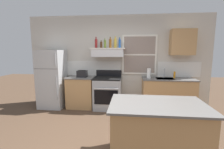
% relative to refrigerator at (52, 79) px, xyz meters
% --- Properties ---
extents(ground_plane, '(16.00, 16.00, 0.00)m').
position_rel_refrigerator_xyz_m(ground_plane, '(1.90, -1.84, -0.85)').
color(ground_plane, '#4C3828').
extents(back_wall, '(5.40, 0.11, 2.70)m').
position_rel_refrigerator_xyz_m(back_wall, '(1.93, 0.39, 0.51)').
color(back_wall, beige).
rests_on(back_wall, ground_plane).
extents(refrigerator, '(0.70, 0.72, 1.69)m').
position_rel_refrigerator_xyz_m(refrigerator, '(0.00, 0.00, 0.00)').
color(refrigerator, '#B7BABC').
rests_on(refrigerator, ground_plane).
extents(counter_left_of_stove, '(0.79, 0.63, 0.91)m').
position_rel_refrigerator_xyz_m(counter_left_of_stove, '(0.85, 0.06, -0.39)').
color(counter_left_of_stove, tan).
rests_on(counter_left_of_stove, ground_plane).
extents(toaster, '(0.30, 0.20, 0.19)m').
position_rel_refrigerator_xyz_m(toaster, '(0.90, 0.03, 0.16)').
color(toaster, black).
rests_on(toaster, counter_left_of_stove).
extents(stove_range, '(0.76, 0.69, 1.09)m').
position_rel_refrigerator_xyz_m(stove_range, '(1.65, 0.02, -0.38)').
color(stove_range, '#9EA0A5').
rests_on(stove_range, ground_plane).
extents(range_hood_shelf, '(0.96, 0.52, 0.24)m').
position_rel_refrigerator_xyz_m(range_hood_shelf, '(1.65, 0.12, 0.78)').
color(range_hood_shelf, silver).
extents(bottle_red_label_wine, '(0.07, 0.07, 0.31)m').
position_rel_refrigerator_xyz_m(bottle_red_label_wine, '(1.30, 0.17, 1.03)').
color(bottle_red_label_wine, maroon).
rests_on(bottle_red_label_wine, range_hood_shelf).
extents(bottle_brown_stout, '(0.06, 0.06, 0.22)m').
position_rel_refrigerator_xyz_m(bottle_brown_stout, '(1.45, 0.14, 0.99)').
color(bottle_brown_stout, '#381E0F').
rests_on(bottle_brown_stout, range_hood_shelf).
extents(bottle_olive_oil_square, '(0.06, 0.06, 0.27)m').
position_rel_refrigerator_xyz_m(bottle_olive_oil_square, '(1.57, 0.08, 1.01)').
color(bottle_olive_oil_square, '#4C601E').
rests_on(bottle_olive_oil_square, range_hood_shelf).
extents(bottle_amber_wine, '(0.07, 0.07, 0.30)m').
position_rel_refrigerator_xyz_m(bottle_amber_wine, '(1.72, 0.09, 1.03)').
color(bottle_amber_wine, brown).
rests_on(bottle_amber_wine, range_hood_shelf).
extents(bottle_champagne_gold_foil, '(0.08, 0.08, 0.33)m').
position_rel_refrigerator_xyz_m(bottle_champagne_gold_foil, '(1.86, 0.17, 1.04)').
color(bottle_champagne_gold_foil, '#B29333').
rests_on(bottle_champagne_gold_foil, range_hood_shelf).
extents(bottle_blue_liqueur, '(0.07, 0.07, 0.29)m').
position_rel_refrigerator_xyz_m(bottle_blue_liqueur, '(1.98, 0.14, 1.02)').
color(bottle_blue_liqueur, '#1E478C').
rests_on(bottle_blue_liqueur, range_hood_shelf).
extents(counter_right_with_sink, '(1.43, 0.63, 0.91)m').
position_rel_refrigerator_xyz_m(counter_right_with_sink, '(3.35, 0.06, -0.39)').
color(counter_right_with_sink, tan).
rests_on(counter_right_with_sink, ground_plane).
extents(sink_faucet, '(0.03, 0.17, 0.28)m').
position_rel_refrigerator_xyz_m(sink_faucet, '(3.25, 0.16, 0.24)').
color(sink_faucet, silver).
rests_on(sink_faucet, counter_right_with_sink).
extents(paper_towel_roll, '(0.11, 0.11, 0.27)m').
position_rel_refrigerator_xyz_m(paper_towel_roll, '(2.81, 0.06, 0.20)').
color(paper_towel_roll, white).
rests_on(paper_towel_roll, counter_right_with_sink).
extents(dish_soap_bottle, '(0.06, 0.06, 0.18)m').
position_rel_refrigerator_xyz_m(dish_soap_bottle, '(3.53, 0.16, 0.15)').
color(dish_soap_bottle, orange).
rests_on(dish_soap_bottle, counter_right_with_sink).
extents(kitchen_island, '(1.40, 0.90, 0.91)m').
position_rel_refrigerator_xyz_m(kitchen_island, '(2.69, -2.14, -0.39)').
color(kitchen_island, tan).
rests_on(kitchen_island, ground_plane).
extents(upper_cabinet_right, '(0.64, 0.32, 0.70)m').
position_rel_refrigerator_xyz_m(upper_cabinet_right, '(3.70, 0.20, 1.05)').
color(upper_cabinet_right, tan).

